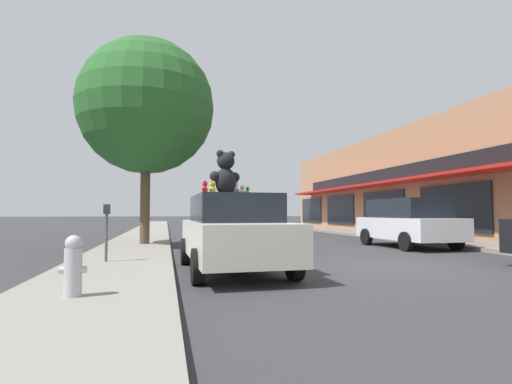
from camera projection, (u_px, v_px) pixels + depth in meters
ground_plane at (387, 267)px, 8.86m from camera, size 260.00×260.00×0.00m
sidewalk_near at (112, 273)px, 7.58m from camera, size 2.30×90.00×0.13m
plush_art_car at (233, 232)px, 8.24m from camera, size 2.02×4.40×1.57m
teddy_bear_giant at (226, 174)px, 8.51m from camera, size 0.73×0.52×0.97m
teddy_bear_red at (205, 188)px, 7.92m from camera, size 0.15×0.21×0.27m
teddy_bear_yellow at (212, 188)px, 8.27m from camera, size 0.18×0.22×0.30m
teddy_bear_green at (247, 192)px, 8.85m from camera, size 0.13×0.16×0.22m
teddy_bear_cream at (242, 191)px, 8.77m from camera, size 0.16×0.15×0.23m
teddy_bear_white at (235, 189)px, 8.73m from camera, size 0.19×0.24×0.32m
teddy_bear_teal at (235, 190)px, 9.14m from camera, size 0.26×0.19×0.34m
teddy_bear_brown at (231, 191)px, 9.23m from camera, size 0.21×0.18×0.28m
parked_car_far_center at (407, 222)px, 13.97m from camera, size 2.01×4.09×1.69m
street_tree at (146, 107)px, 14.22m from camera, size 4.80×4.80×7.26m
fire_hydrant at (73, 266)px, 5.17m from camera, size 0.33×0.22×0.79m
parking_meter at (107, 225)px, 8.90m from camera, size 0.14×0.10×1.27m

